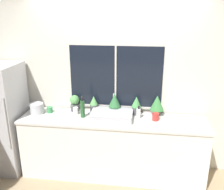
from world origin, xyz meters
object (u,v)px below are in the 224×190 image
object	(u,v)px
sink	(112,115)
potted_plant_left	(94,104)
potted_plant_far_right	(157,104)
kettle	(37,108)
bottle_tall	(83,108)
potted_plant_far_left	(75,103)
potted_plant_right	(136,105)
potted_plant_center	(115,102)
refrigerator	(2,118)
soap_bottle	(138,113)
mug_white	(76,111)
mug_red	(156,117)
mug_green	(50,110)

from	to	relation	value
sink	potted_plant_left	size ratio (longest dim) A/B	2.36
potted_plant_far_right	kettle	distance (m)	1.74
bottle_tall	kettle	bearing A→B (deg)	177.09
potted_plant_far_left	potted_plant_right	xyz separation A→B (m)	(0.91, 0.00, 0.01)
potted_plant_center	potted_plant_far_right	distance (m)	0.61
refrigerator	kettle	bearing A→B (deg)	6.52
sink	potted_plant_left	world-z (taller)	sink
potted_plant_far_right	soap_bottle	bearing A→B (deg)	-149.87
soap_bottle	potted_plant_left	bearing A→B (deg)	167.47
bottle_tall	mug_white	size ratio (longest dim) A/B	2.99
refrigerator	potted_plant_right	xyz separation A→B (m)	(1.97, 0.24, 0.22)
potted_plant_left	potted_plant_right	size ratio (longest dim) A/B	0.92
potted_plant_far_left	mug_red	bearing A→B (deg)	-8.81
potted_plant_far_right	mug_red	size ratio (longest dim) A/B	2.86
potted_plant_far_left	mug_red	size ratio (longest dim) A/B	2.34
potted_plant_far_right	mug_white	world-z (taller)	potted_plant_far_right
potted_plant_center	mug_red	bearing A→B (deg)	-17.44
soap_bottle	kettle	world-z (taller)	soap_bottle
potted_plant_center	kettle	world-z (taller)	potted_plant_center
potted_plant_far_right	bottle_tall	size ratio (longest dim) A/B	0.95
potted_plant_far_left	kettle	distance (m)	0.55
refrigerator	potted_plant_far_right	bearing A→B (deg)	6.03
potted_plant_right	mug_green	xyz separation A→B (m)	(-1.26, -0.11, -0.10)
mug_red	mug_white	bearing A→B (deg)	176.94
refrigerator	mug_green	bearing A→B (deg)	10.22
potted_plant_right	kettle	xyz separation A→B (m)	(-1.43, -0.18, -0.05)
mug_red	mug_green	size ratio (longest dim) A/B	1.19
potted_plant_far_right	mug_green	bearing A→B (deg)	-175.89
soap_bottle	mug_white	bearing A→B (deg)	178.46
soap_bottle	sink	bearing A→B (deg)	-174.51
potted_plant_center	kettle	xyz separation A→B (m)	(-1.12, -0.18, -0.09)
bottle_tall	mug_red	xyz separation A→B (m)	(1.01, 0.03, -0.08)
bottle_tall	sink	bearing A→B (deg)	4.18
potted_plant_far_right	mug_red	distance (m)	0.22
refrigerator	mug_green	distance (m)	0.73
mug_green	kettle	world-z (taller)	kettle
potted_plant_right	potted_plant_far_left	bearing A→B (deg)	180.00
refrigerator	mug_green	world-z (taller)	refrigerator
refrigerator	soap_bottle	size ratio (longest dim) A/B	8.88
sink	potted_plant_far_right	distance (m)	0.66
potted_plant_far_left	potted_plant_far_right	size ratio (longest dim) A/B	0.82
sink	kettle	world-z (taller)	sink
refrigerator	potted_plant_right	world-z (taller)	refrigerator
sink	potted_plant_far_left	bearing A→B (deg)	162.54
bottle_tall	soap_bottle	bearing A→B (deg)	4.80
mug_white	mug_green	bearing A→B (deg)	178.40
refrigerator	kettle	xyz separation A→B (m)	(0.54, 0.06, 0.17)
potted_plant_center	potted_plant_left	bearing A→B (deg)	-180.00
potted_plant_right	potted_plant_left	bearing A→B (deg)	180.00
potted_plant_left	mug_red	xyz separation A→B (m)	(0.90, -0.18, -0.07)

